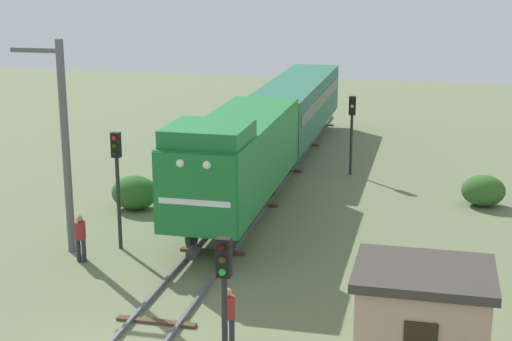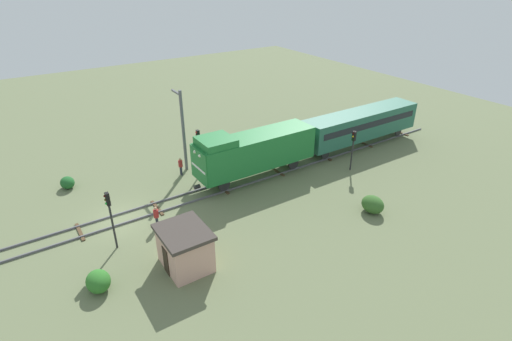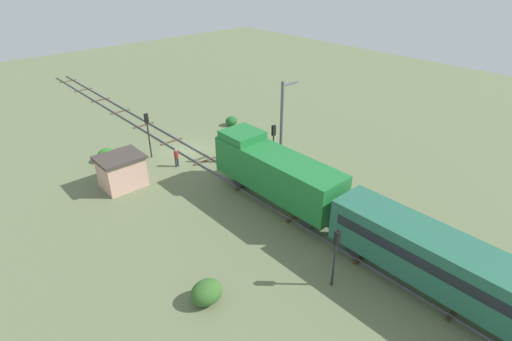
# 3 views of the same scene
# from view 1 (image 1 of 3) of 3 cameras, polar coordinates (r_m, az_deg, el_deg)

# --- Properties ---
(locomotive) EXTENTS (2.90, 11.60, 4.60)m
(locomotive) POSITION_cam_1_polar(r_m,az_deg,el_deg) (30.62, -1.50, 1.05)
(locomotive) COLOR #1E7233
(locomotive) RESTS_ON railway_track
(passenger_car_leading) EXTENTS (2.84, 14.00, 3.66)m
(passenger_car_leading) POSITION_cam_1_polar(r_m,az_deg,el_deg) (43.43, 2.96, 4.86)
(passenger_car_leading) COLOR #26604C
(passenger_car_leading) RESTS_ON railway_track
(traffic_signal_near) EXTENTS (0.32, 0.34, 4.33)m
(traffic_signal_near) POSITION_cam_1_polar(r_m,az_deg,el_deg) (17.60, -2.33, -8.99)
(traffic_signal_near) COLOR #262628
(traffic_signal_near) RESTS_ON ground
(traffic_signal_mid) EXTENTS (0.32, 0.34, 4.33)m
(traffic_signal_mid) POSITION_cam_1_polar(r_m,az_deg,el_deg) (28.28, -10.08, 0.12)
(traffic_signal_mid) COLOR #262628
(traffic_signal_mid) RESTS_ON ground
(traffic_signal_far) EXTENTS (0.32, 0.34, 3.88)m
(traffic_signal_far) POSITION_cam_1_polar(r_m,az_deg,el_deg) (38.18, 6.99, 3.64)
(traffic_signal_far) COLOR #262628
(traffic_signal_far) RESTS_ON ground
(worker_near_track) EXTENTS (0.38, 0.38, 1.70)m
(worker_near_track) POSITION_cam_1_polar(r_m,az_deg,el_deg) (21.45, -2.04, -10.28)
(worker_near_track) COLOR #262B38
(worker_near_track) RESTS_ON ground
(worker_by_signal) EXTENTS (0.38, 0.38, 1.70)m
(worker_by_signal) POSITION_cam_1_polar(r_m,az_deg,el_deg) (27.84, -12.66, -4.58)
(worker_by_signal) COLOR #262B38
(worker_by_signal) RESTS_ON ground
(catenary_mast) EXTENTS (1.94, 0.28, 7.61)m
(catenary_mast) POSITION_cam_1_polar(r_m,az_deg,el_deg) (28.16, -13.81, 2.04)
(catenary_mast) COLOR #595960
(catenary_mast) RESTS_ON ground
(relay_hut) EXTENTS (3.50, 2.90, 2.74)m
(relay_hut) POSITION_cam_1_polar(r_m,az_deg,el_deg) (20.65, 11.97, -10.46)
(relay_hut) COLOR #D19E8C
(relay_hut) RESTS_ON ground
(bush_mid) EXTENTS (1.85, 1.51, 1.34)m
(bush_mid) POSITION_cam_1_polar(r_m,az_deg,el_deg) (34.83, 16.20, -1.41)
(bush_mid) COLOR #335F26
(bush_mid) RESTS_ON ground
(bush_back) EXTENTS (1.98, 1.62, 1.44)m
(bush_back) POSITION_cam_1_polar(r_m,az_deg,el_deg) (33.40, -8.82, -1.59)
(bush_back) COLOR #2B5A26
(bush_back) RESTS_ON ground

